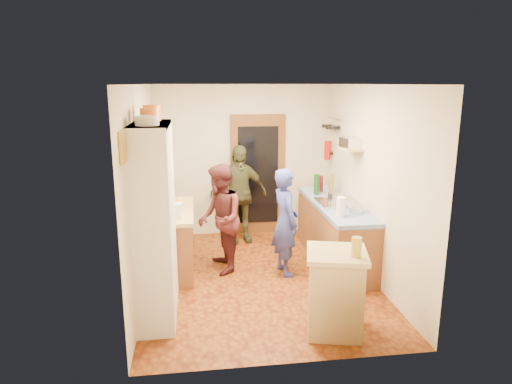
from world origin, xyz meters
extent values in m
cube|color=brown|center=(0.00, 0.00, -0.01)|extent=(3.00, 4.00, 0.02)
cube|color=silver|center=(0.00, 0.00, 2.61)|extent=(3.00, 4.00, 0.02)
cube|color=beige|center=(0.00, 2.01, 1.30)|extent=(3.00, 0.02, 2.60)
cube|color=beige|center=(0.00, -2.01, 1.30)|extent=(3.00, 0.02, 2.60)
cube|color=beige|center=(-1.51, 0.00, 1.30)|extent=(0.02, 4.00, 2.60)
cube|color=beige|center=(1.51, 0.00, 1.30)|extent=(0.02, 4.00, 2.60)
cube|color=brown|center=(0.25, 1.97, 1.05)|extent=(0.95, 0.06, 2.10)
cube|color=black|center=(0.25, 1.94, 1.05)|extent=(0.70, 0.02, 1.70)
cube|color=silver|center=(-1.30, -0.80, 1.10)|extent=(0.40, 1.20, 2.20)
cube|color=silver|center=(-1.30, -0.80, 2.18)|extent=(0.40, 1.14, 0.04)
cylinder|color=white|center=(-1.30, -1.08, 2.25)|extent=(0.24, 0.24, 0.10)
cylinder|color=orange|center=(-1.30, -0.78, 2.28)|extent=(0.20, 0.20, 0.16)
cylinder|color=orange|center=(-1.30, -0.47, 2.29)|extent=(0.20, 0.20, 0.18)
cube|color=brown|center=(-1.20, 0.45, 0.42)|extent=(0.60, 1.40, 0.85)
cube|color=tan|center=(-1.20, 0.45, 0.88)|extent=(0.64, 1.44, 0.05)
cube|color=white|center=(-1.15, 0.04, 1.00)|extent=(0.27, 0.19, 0.19)
cylinder|color=white|center=(-1.25, 0.30, 0.99)|extent=(0.21, 0.21, 0.18)
cylinder|color=orange|center=(-1.12, 0.61, 0.94)|extent=(0.18, 0.18, 0.08)
cube|color=tan|center=(-1.18, 0.92, 0.91)|extent=(0.35, 0.30, 0.02)
cube|color=brown|center=(1.20, 0.50, 0.42)|extent=(0.60, 2.20, 0.84)
cube|color=#1844B2|center=(1.20, 0.50, 0.87)|extent=(0.62, 2.22, 0.06)
cube|color=silver|center=(1.20, 0.41, 0.92)|extent=(0.55, 0.58, 0.04)
cylinder|color=silver|center=(1.15, 0.37, 1.01)|extent=(0.21, 0.21, 0.14)
cylinder|color=#143F14|center=(1.05, 1.02, 1.06)|extent=(0.10, 0.10, 0.33)
cylinder|color=#591419|center=(1.18, 1.21, 1.03)|extent=(0.08, 0.08, 0.26)
cylinder|color=olive|center=(1.31, 1.08, 1.05)|extent=(0.09, 0.09, 0.30)
cylinder|color=white|center=(1.05, -0.20, 1.03)|extent=(0.15, 0.15, 0.26)
cylinder|color=silver|center=(1.30, -0.04, 0.95)|extent=(0.31, 0.31, 0.10)
cube|color=tan|center=(0.60, -1.48, 0.43)|extent=(0.67, 0.67, 0.86)
cube|color=tan|center=(0.60, -1.48, 0.89)|extent=(0.75, 0.75, 0.05)
cube|color=white|center=(0.56, -1.42, 0.90)|extent=(0.41, 0.36, 0.02)
cylinder|color=#AD9E2D|center=(0.74, -1.64, 1.01)|extent=(0.12, 0.12, 0.20)
cylinder|color=silver|center=(1.46, 1.52, 2.05)|extent=(0.02, 0.65, 0.02)
cylinder|color=black|center=(1.40, 1.35, 1.92)|extent=(0.18, 0.18, 0.05)
cylinder|color=black|center=(1.40, 1.55, 1.90)|extent=(0.16, 0.16, 0.05)
cylinder|color=black|center=(1.40, 1.75, 1.91)|extent=(0.17, 0.17, 0.05)
cube|color=tan|center=(1.37, 0.45, 1.70)|extent=(0.26, 0.42, 0.03)
cube|color=silver|center=(1.37, 0.45, 1.79)|extent=(0.26, 0.33, 0.15)
cube|color=black|center=(1.47, 1.70, 1.45)|extent=(0.06, 0.10, 0.04)
cylinder|color=red|center=(1.41, 1.70, 1.50)|extent=(0.11, 0.11, 0.32)
cube|color=gold|center=(-1.48, -1.55, 2.05)|extent=(0.03, 0.25, 0.30)
imported|color=#323B96|center=(0.41, 0.11, 0.75)|extent=(0.46, 0.61, 1.50)
imported|color=#481D21|center=(-0.49, 0.36, 0.77)|extent=(0.65, 0.80, 1.54)
imported|color=#3E3E25|center=(-0.12, 1.54, 0.82)|extent=(1.01, 0.55, 1.64)
camera|label=1|loc=(-0.84, -5.78, 2.61)|focal=32.00mm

